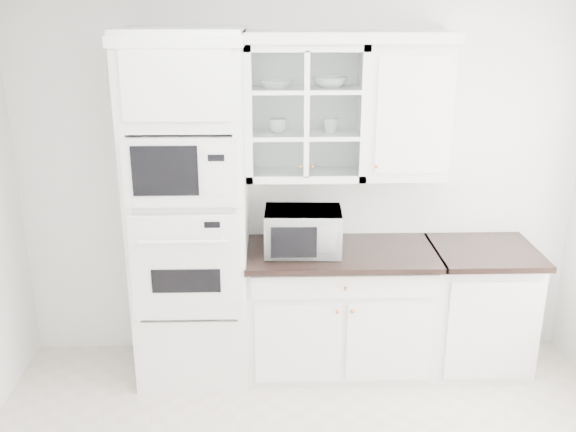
{
  "coord_description": "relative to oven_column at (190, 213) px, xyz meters",
  "views": [
    {
      "loc": [
        -0.2,
        -2.67,
        2.58
      ],
      "look_at": [
        -0.1,
        1.05,
        1.3
      ],
      "focal_mm": 40.0,
      "sensor_mm": 36.0,
      "label": 1
    }
  ],
  "objects": [
    {
      "name": "room_shell",
      "position": [
        0.75,
        -0.99,
        0.58
      ],
      "size": [
        4.0,
        3.5,
        2.7
      ],
      "color": "white",
      "rests_on": "ground"
    },
    {
      "name": "oven_column",
      "position": [
        0.0,
        0.0,
        0.0
      ],
      "size": [
        0.76,
        0.68,
        2.4
      ],
      "color": "white",
      "rests_on": "ground"
    },
    {
      "name": "base_cabinet_run",
      "position": [
        1.03,
        0.03,
        -0.74
      ],
      "size": [
        1.32,
        0.67,
        0.92
      ],
      "color": "white",
      "rests_on": "ground"
    },
    {
      "name": "extra_base_cabinet",
      "position": [
        2.03,
        0.03,
        -0.74
      ],
      "size": [
        0.72,
        0.67,
        0.92
      ],
      "color": "white",
      "rests_on": "ground"
    },
    {
      "name": "upper_cabinet_glass",
      "position": [
        0.78,
        0.17,
        0.65
      ],
      "size": [
        0.8,
        0.33,
        0.9
      ],
      "color": "white",
      "rests_on": "room_shell"
    },
    {
      "name": "upper_cabinet_solid",
      "position": [
        1.46,
        0.17,
        0.65
      ],
      "size": [
        0.55,
        0.33,
        0.9
      ],
      "primitive_type": "cube",
      "color": "white",
      "rests_on": "room_shell"
    },
    {
      "name": "crown_molding",
      "position": [
        0.68,
        0.14,
        1.14
      ],
      "size": [
        2.14,
        0.38,
        0.07
      ],
      "primitive_type": "cube",
      "color": "white",
      "rests_on": "room_shell"
    },
    {
      "name": "countertop_microwave",
      "position": [
        0.76,
        0.0,
        -0.13
      ],
      "size": [
        0.53,
        0.45,
        0.3
      ],
      "primitive_type": "imported",
      "rotation": [
        0.0,
        0.0,
        3.1
      ],
      "color": "white",
      "rests_on": "base_cabinet_run"
    },
    {
      "name": "bowl_a",
      "position": [
        0.59,
        0.15,
        0.84
      ],
      "size": [
        0.27,
        0.27,
        0.05
      ],
      "primitive_type": "imported",
      "rotation": [
        0.0,
        0.0,
        -0.35
      ],
      "color": "white",
      "rests_on": "upper_cabinet_glass"
    },
    {
      "name": "bowl_b",
      "position": [
        0.94,
        0.17,
        0.84
      ],
      "size": [
        0.26,
        0.26,
        0.07
      ],
      "primitive_type": "imported",
      "rotation": [
        0.0,
        0.0,
        0.2
      ],
      "color": "white",
      "rests_on": "upper_cabinet_glass"
    },
    {
      "name": "cup_a",
      "position": [
        0.6,
        0.17,
        0.56
      ],
      "size": [
        0.14,
        0.14,
        0.09
      ],
      "primitive_type": "imported",
      "rotation": [
        0.0,
        0.0,
        0.14
      ],
      "color": "white",
      "rests_on": "upper_cabinet_glass"
    },
    {
      "name": "cup_b",
      "position": [
        0.95,
        0.16,
        0.56
      ],
      "size": [
        0.13,
        0.13,
        0.1
      ],
      "primitive_type": "imported",
      "rotation": [
        0.0,
        0.0,
        -0.27
      ],
      "color": "white",
      "rests_on": "upper_cabinet_glass"
    }
  ]
}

